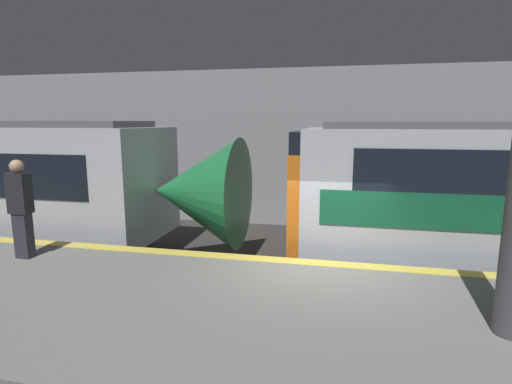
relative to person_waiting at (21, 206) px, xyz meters
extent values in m
plane|color=#33302D|center=(5.38, 0.99, -2.11)|extent=(120.00, 120.00, 0.00)
cube|color=slate|center=(5.38, -1.07, -1.54)|extent=(40.00, 4.12, 1.13)
cube|color=#EAD14C|center=(5.38, 0.84, -0.97)|extent=(40.00, 0.30, 0.01)
cube|color=#939399|center=(5.38, 7.70, 0.59)|extent=(50.00, 0.15, 5.41)
cone|color=#238447|center=(2.24, 3.07, -0.19)|extent=(2.20, 2.70, 2.70)
sphere|color=#F2EFCC|center=(3.19, 3.07, -0.61)|extent=(0.20, 0.20, 0.20)
cube|color=orange|center=(4.79, 3.07, -0.27)|extent=(0.25, 2.90, 2.28)
cube|color=black|center=(4.79, 3.07, 0.87)|extent=(0.25, 2.60, 0.91)
sphere|color=#EA4C42|center=(4.64, 2.41, -0.67)|extent=(0.18, 0.18, 0.18)
sphere|color=#EA4C42|center=(4.64, 3.74, -0.67)|extent=(0.18, 0.18, 0.18)
cube|color=#2D2D38|center=(0.00, 0.00, -0.55)|extent=(0.28, 0.20, 0.85)
cube|color=#232328|center=(0.00, 0.00, 0.24)|extent=(0.38, 0.24, 0.74)
sphere|color=tan|center=(0.00, 0.00, 0.73)|extent=(0.24, 0.24, 0.24)
camera|label=1|loc=(5.71, -6.05, 1.52)|focal=28.00mm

